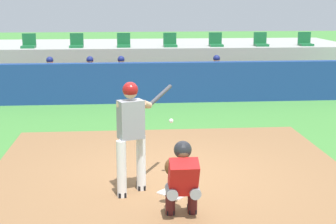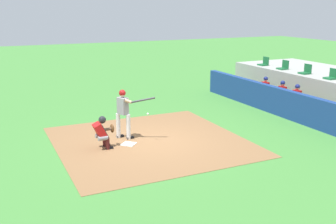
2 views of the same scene
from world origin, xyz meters
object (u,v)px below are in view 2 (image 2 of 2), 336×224
at_px(home_plate, 129,144).
at_px(stadium_seat_3, 332,76).
at_px(catcher_crouched, 103,131).
at_px(dugout_player_2, 294,98).
at_px(stadium_seat_0, 264,63).
at_px(batter_at_plate, 124,111).
at_px(dugout_player_0, 263,89).
at_px(stadium_seat_2, 306,71).
at_px(dugout_player_1, 280,94).
at_px(stadium_seat_1, 284,67).

bearing_deg(home_plate, stadium_seat_3, 94.56).
distance_m(catcher_crouched, dugout_player_2, 9.08).
relative_size(home_plate, stadium_seat_0, 0.92).
relative_size(batter_at_plate, stadium_seat_3, 3.76).
bearing_deg(home_plate, stadium_seat_0, 119.19).
bearing_deg(dugout_player_0, stadium_seat_2, 72.00).
relative_size(catcher_crouched, dugout_player_1, 1.53).
height_order(dugout_player_0, dugout_player_2, same).
bearing_deg(dugout_player_2, dugout_player_0, 180.00).
bearing_deg(dugout_player_0, home_plate, -69.17).
height_order(home_plate, stadium_seat_3, stadium_seat_3).
relative_size(home_plate, catcher_crouched, 0.22).
bearing_deg(stadium_seat_2, catcher_crouched, -77.62).
bearing_deg(dugout_player_0, batter_at_plate, -73.31).
xyz_separation_m(home_plate, dugout_player_1, (-1.87, 8.14, 0.65)).
relative_size(home_plate, dugout_player_1, 0.34).
distance_m(stadium_seat_1, stadium_seat_2, 1.63).
height_order(dugout_player_0, stadium_seat_1, stadium_seat_1).
xyz_separation_m(home_plate, dugout_player_0, (-3.10, 8.14, 0.65)).
bearing_deg(dugout_player_2, dugout_player_1, 180.00).
bearing_deg(dugout_player_1, stadium_seat_3, 62.62).
bearing_deg(dugout_player_2, stadium_seat_0, 156.97).
distance_m(home_plate, stadium_seat_2, 10.58).
xyz_separation_m(batter_at_plate, dugout_player_2, (-0.22, 8.06, -0.36)).
height_order(catcher_crouched, dugout_player_1, dugout_player_1).
bearing_deg(stadium_seat_3, batter_at_plate, -89.25).
relative_size(catcher_crouched, dugout_player_2, 1.53).
bearing_deg(dugout_player_1, dugout_player_0, 180.00).
distance_m(catcher_crouched, stadium_seat_1, 11.82).
relative_size(home_plate, stadium_seat_1, 0.92).
bearing_deg(stadium_seat_1, stadium_seat_2, 0.00).
xyz_separation_m(catcher_crouched, dugout_player_0, (-3.09, 9.03, 0.06)).
bearing_deg(catcher_crouched, dugout_player_0, 108.89).
height_order(dugout_player_2, stadium_seat_2, stadium_seat_2).
bearing_deg(stadium_seat_2, stadium_seat_3, 0.00).
height_order(catcher_crouched, stadium_seat_2, stadium_seat_2).
height_order(home_plate, catcher_crouched, catcher_crouched).
distance_m(home_plate, dugout_player_1, 8.38).
relative_size(dugout_player_0, stadium_seat_1, 2.71).
height_order(batter_at_plate, stadium_seat_2, stadium_seat_2).
height_order(dugout_player_2, stadium_seat_1, stadium_seat_1).
height_order(batter_at_plate, stadium_seat_0, stadium_seat_0).
bearing_deg(batter_at_plate, stadium_seat_3, 90.75).
bearing_deg(stadium_seat_0, catcher_crouched, -62.84).
xyz_separation_m(batter_at_plate, stadium_seat_0, (-5.01, 10.10, 0.50)).
relative_size(dugout_player_2, stadium_seat_1, 2.71).
xyz_separation_m(dugout_player_1, stadium_seat_3, (1.05, 2.03, 0.86)).
xyz_separation_m(home_plate, dugout_player_2, (-0.90, 8.14, 0.65)).
relative_size(batter_at_plate, stadium_seat_0, 3.76).
distance_m(home_plate, stadium_seat_0, 11.76).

